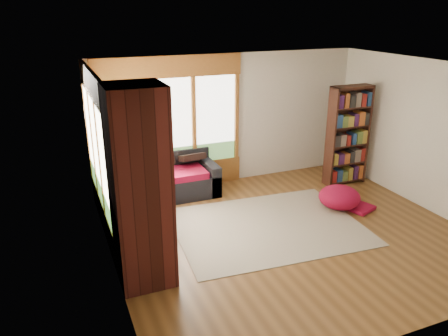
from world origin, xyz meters
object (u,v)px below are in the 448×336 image
object	(u,v)px
dog_tan	(157,167)
pouf	(339,197)
bookshelf	(348,136)
brick_chimney	(140,189)
sectional_sofa	(145,195)
dog_brindle	(130,186)
area_rug	(268,226)

from	to	relation	value
dog_tan	pouf	bearing A→B (deg)	-65.87
bookshelf	brick_chimney	bearing A→B (deg)	-158.14
sectional_sofa	dog_brindle	size ratio (longest dim) A/B	2.40
brick_chimney	dog_brindle	bearing A→B (deg)	85.61
brick_chimney	area_rug	xyz separation A→B (m)	(2.19, 0.69, -1.29)
area_rug	dog_brindle	world-z (taller)	dog_brindle
sectional_sofa	bookshelf	xyz separation A→B (m)	(4.09, -0.23, 0.70)
dog_brindle	dog_tan	bearing A→B (deg)	-58.13
brick_chimney	sectional_sofa	bearing A→B (deg)	77.71
pouf	bookshelf	bearing A→B (deg)	49.71
sectional_sofa	bookshelf	size ratio (longest dim) A/B	1.10
dog_tan	dog_brindle	xyz separation A→B (m)	(-0.60, -0.66, -0.01)
bookshelf	dog_tan	world-z (taller)	bookshelf
sectional_sofa	pouf	distance (m)	3.49
pouf	dog_brindle	bearing A→B (deg)	171.07
sectional_sofa	area_rug	bearing A→B (deg)	-35.80
bookshelf	sectional_sofa	bearing A→B (deg)	176.84
area_rug	dog_brindle	bearing A→B (deg)	160.44
sectional_sofa	pouf	xyz separation A→B (m)	(3.28, -1.19, -0.09)
brick_chimney	area_rug	distance (m)	2.63
sectional_sofa	pouf	world-z (taller)	sectional_sofa
pouf	brick_chimney	bearing A→B (deg)	-167.04
sectional_sofa	dog_brindle	world-z (taller)	dog_brindle
dog_tan	dog_brindle	size ratio (longest dim) A/B	1.04
area_rug	dog_tan	xyz separation A→B (m)	(-1.48, 1.40, 0.77)
brick_chimney	pouf	size ratio (longest dim) A/B	3.50
dog_tan	dog_brindle	distance (m)	0.89
area_rug	dog_tan	distance (m)	2.18
sectional_sofa	pouf	bearing A→B (deg)	-17.79
brick_chimney	dog_tan	bearing A→B (deg)	71.27
sectional_sofa	bookshelf	bearing A→B (deg)	-0.96
brick_chimney	sectional_sofa	size ratio (longest dim) A/B	1.18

